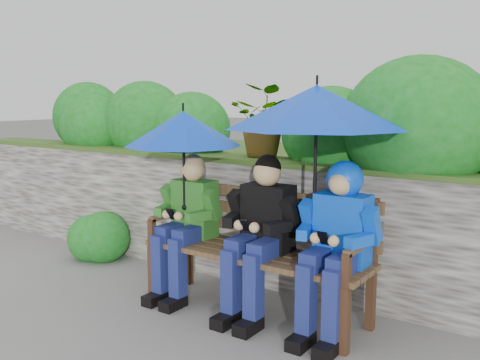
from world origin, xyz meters
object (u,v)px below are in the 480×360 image
Objects in this scene: boy_right at (337,234)px; boy_middle at (260,228)px; boy_left at (187,218)px; umbrella_right at (317,107)px; umbrella_left at (183,129)px; park_bench at (260,243)px.

boy_middle is at bearing -178.63° from boy_right.
boy_left is 0.97× the size of boy_middle.
boy_middle is 1.01× the size of boy_right.
boy_right is 0.95× the size of umbrella_right.
boy_middle is 0.96m from umbrella_left.
umbrella_right is at bearing 166.56° from boy_right.
boy_right is at bearing 0.45° from boy_left.
boy_left is at bearing -172.99° from park_bench.
boy_left reaches higher than park_bench.
umbrella_right is (0.43, -0.02, 0.96)m from park_bench.
park_bench is 1.47× the size of boy_middle.
boy_right is (0.62, -0.07, 0.17)m from park_bench.
boy_left is 0.92× the size of umbrella_right.
umbrella_left is at bearing -173.68° from park_bench.
park_bench is at bearing 177.07° from umbrella_right.
umbrella_right reaches higher than boy_left.
boy_left is at bearing -179.55° from boy_right.
boy_left is (-0.62, -0.08, 0.11)m from park_bench.
park_bench is at bearing 173.87° from boy_right.
umbrella_right is (1.05, 0.05, 0.85)m from boy_left.
park_bench is 1.06m from umbrella_right.
boy_right reaches higher than boy_left.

